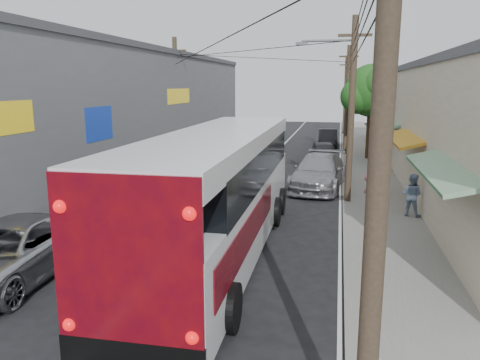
% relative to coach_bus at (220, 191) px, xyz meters
% --- Properties ---
extents(ground, '(120.00, 120.00, 0.00)m').
position_rel_coach_bus_xyz_m(ground, '(-1.20, -5.81, -1.97)').
color(ground, black).
rests_on(ground, ground).
extents(sidewalk, '(3.00, 80.00, 0.12)m').
position_rel_coach_bus_xyz_m(sidewalk, '(5.30, 14.19, -1.91)').
color(sidewalk, slate).
rests_on(sidewalk, ground).
extents(building_right, '(7.09, 40.00, 6.25)m').
position_rel_coach_bus_xyz_m(building_right, '(9.79, 16.19, 1.18)').
color(building_right, beige).
rests_on(building_right, ground).
extents(building_left, '(7.20, 36.00, 7.25)m').
position_rel_coach_bus_xyz_m(building_left, '(-9.70, 12.19, 1.68)').
color(building_left, slate).
rests_on(building_left, ground).
extents(utility_poles, '(11.80, 45.28, 8.00)m').
position_rel_coach_bus_xyz_m(utility_poles, '(1.93, 14.52, 2.16)').
color(utility_poles, '#473828').
rests_on(utility_poles, ground).
extents(street_tree, '(4.40, 4.00, 6.60)m').
position_rel_coach_bus_xyz_m(street_tree, '(5.67, 20.21, 2.70)').
color(street_tree, '#3F2B19').
rests_on(street_tree, ground).
extents(coach_bus, '(3.17, 13.25, 3.80)m').
position_rel_coach_bus_xyz_m(coach_bus, '(0.00, 0.00, 0.00)').
color(coach_bus, white).
rests_on(coach_bus, ground).
extents(jeepney, '(2.76, 5.75, 1.58)m').
position_rel_coach_bus_xyz_m(jeepney, '(-5.00, -3.23, -1.18)').
color(jeepney, '#B7B6BD').
rests_on(jeepney, ground).
extents(parked_suv, '(2.98, 6.06, 1.70)m').
position_rel_coach_bus_xyz_m(parked_suv, '(2.60, 10.03, -1.12)').
color(parked_suv, '#9B9AA2').
rests_on(parked_suv, ground).
extents(parked_car_mid, '(2.27, 4.50, 1.47)m').
position_rel_coach_bus_xyz_m(parked_car_mid, '(2.60, 17.81, -1.24)').
color(parked_car_mid, '#28272C').
rests_on(parked_car_mid, ground).
extents(parked_car_far, '(1.73, 4.50, 1.46)m').
position_rel_coach_bus_xyz_m(parked_car_far, '(2.60, 26.92, -1.24)').
color(parked_car_far, black).
rests_on(parked_car_far, ground).
extents(pedestrian_near, '(0.71, 0.52, 1.79)m').
position_rel_coach_bus_xyz_m(pedestrian_near, '(4.95, 6.36, -0.96)').
color(pedestrian_near, '#D57186').
rests_on(pedestrian_near, sidewalk).
extents(pedestrian_far, '(1.00, 0.91, 1.68)m').
position_rel_coach_bus_xyz_m(pedestrian_far, '(6.40, 5.22, -1.01)').
color(pedestrian_far, '#8099BB').
rests_on(pedestrian_far, sidewalk).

